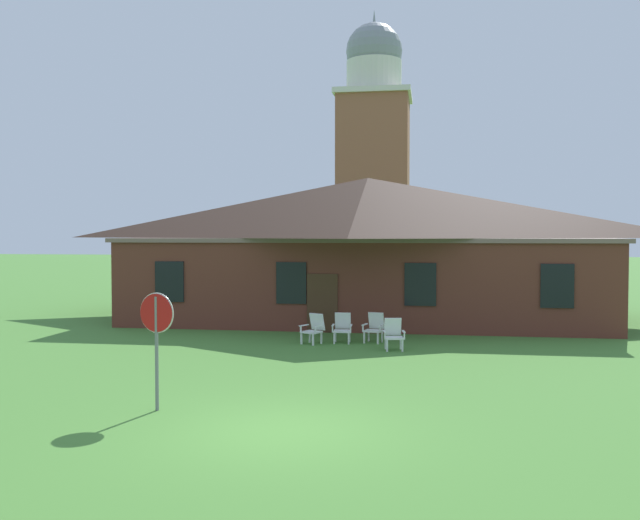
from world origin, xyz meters
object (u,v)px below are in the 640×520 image
at_px(lawn_chair_left_end, 374,327).
at_px(lawn_chair_by_porch, 314,328).
at_px(stop_sign, 156,327).
at_px(lawn_chair_middle, 393,333).
at_px(lawn_chair_near_door, 342,327).

bearing_deg(lawn_chair_left_end, lawn_chair_by_porch, -163.02).
relative_size(stop_sign, lawn_chair_left_end, 2.46).
bearing_deg(lawn_chair_middle, lawn_chair_near_door, 145.17).
height_order(lawn_chair_by_porch, lawn_chair_middle, same).
distance_m(stop_sign, lawn_chair_left_end, 10.16).
bearing_deg(lawn_chair_near_door, stop_sign, -105.52).
relative_size(lawn_chair_left_end, lawn_chair_middle, 1.00).
bearing_deg(lawn_chair_by_porch, lawn_chair_left_end, 16.98).
height_order(lawn_chair_near_door, lawn_chair_left_end, same).
bearing_deg(lawn_chair_left_end, lawn_chair_near_door, -168.12).
bearing_deg(lawn_chair_middle, stop_sign, -118.01).
distance_m(lawn_chair_near_door, lawn_chair_left_end, 1.05).
bearing_deg(lawn_chair_middle, lawn_chair_by_porch, 162.36).
height_order(stop_sign, lawn_chair_near_door, stop_sign).
relative_size(lawn_chair_near_door, lawn_chair_left_end, 1.00).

